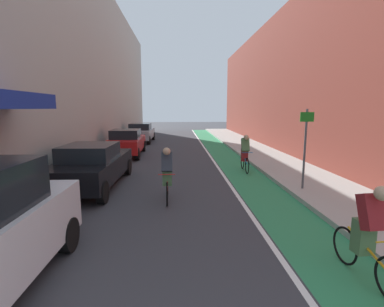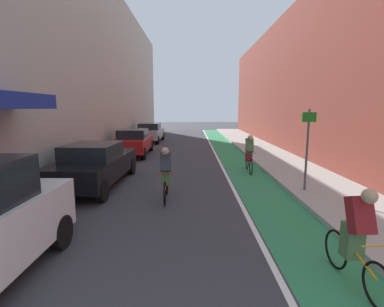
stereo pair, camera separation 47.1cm
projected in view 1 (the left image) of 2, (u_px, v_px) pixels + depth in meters
ground_plane at (174, 161)px, 15.11m from camera, size 85.08×85.08×0.00m
bike_lane_paint at (224, 154)px, 17.23m from camera, size 1.60×38.67×0.00m
lane_divider_stripe at (209, 154)px, 17.19m from camera, size 0.12×38.67×0.00m
sidewalk_right at (259, 153)px, 17.33m from camera, size 2.67×38.67×0.14m
building_facade_left at (73, 65)px, 15.98m from camera, size 4.15×38.67×10.24m
building_facade_right at (291, 83)px, 18.77m from camera, size 2.40×34.67×8.66m
parked_sedan_black at (92, 165)px, 9.92m from camera, size 2.00×4.78×1.53m
parked_sedan_red at (126, 142)px, 16.58m from camera, size 1.87×4.35×1.53m
parked_sedan_silver at (141, 132)px, 23.21m from camera, size 1.94×4.52×1.53m
cyclist_lead at (368, 233)px, 4.49m from camera, size 0.48×1.72×1.61m
cyclist_mid at (167, 174)px, 8.53m from camera, size 0.48×1.73×1.62m
cyclist_trailing at (245, 152)px, 12.48m from camera, size 0.48×1.73×1.62m
street_sign_post at (305, 142)px, 9.16m from camera, size 0.44×0.07×2.57m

